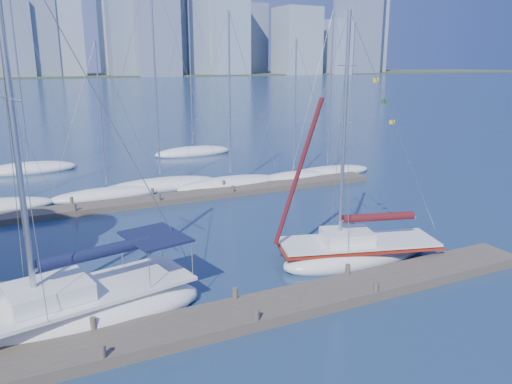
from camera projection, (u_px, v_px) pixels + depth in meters
name	position (u px, v px, depth m)	size (l,w,h in m)	color
ground	(245.00, 319.00, 17.59)	(700.00, 700.00, 0.00)	#162D48
near_dock	(245.00, 314.00, 17.54)	(26.00, 2.00, 0.40)	#4A4136
far_dock	(171.00, 198.00, 32.32)	(30.00, 1.80, 0.36)	#4A4136
far_shore	(23.00, 76.00, 296.48)	(800.00, 100.00, 1.50)	#38472D
sailboat_navy	(69.00, 297.00, 17.01)	(9.61, 4.82, 13.82)	white
sailboat_maroon	(358.00, 240.00, 22.67)	(8.07, 4.51, 11.35)	white
bg_boat_1	(107.00, 194.00, 33.18)	(7.56, 4.15, 10.30)	white
bg_boat_2	(161.00, 185.00, 35.41)	(8.82, 4.83, 15.30)	white
bg_boat_3	(231.00, 184.00, 35.87)	(8.32, 3.61, 12.41)	white
bg_boat_4	(294.00, 177.00, 37.93)	(6.74, 3.39, 10.67)	white
bg_boat_5	(327.00, 172.00, 39.71)	(8.11, 3.89, 12.84)	white
bg_boat_6	(29.00, 168.00, 40.72)	(7.70, 5.12, 16.45)	white
bg_boat_7	(193.00, 152.00, 48.24)	(7.95, 4.49, 15.73)	white
skyline	(68.00, 13.00, 272.53)	(504.60, 51.31, 95.85)	#8696AD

